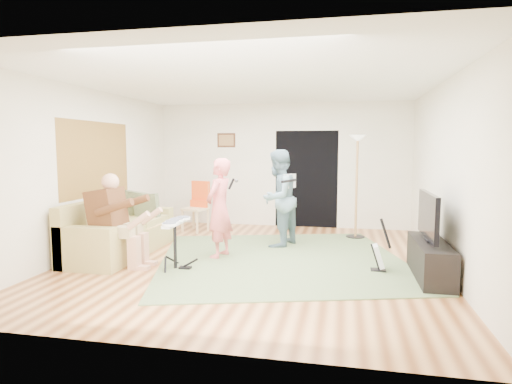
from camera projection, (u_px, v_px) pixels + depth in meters
floor at (253, 260)px, 6.61m from camera, size 6.00×6.00×0.00m
walls at (253, 173)px, 6.47m from camera, size 5.50×6.00×2.70m
ceiling at (253, 82)px, 6.33m from camera, size 6.00×6.00×0.00m
window_blinds at (96, 159)px, 7.19m from camera, size 0.00×2.05×2.05m
doorway at (306, 179)px, 9.31m from camera, size 2.10×0.00×2.10m
picture_frame at (226, 140)px, 9.58m from camera, size 0.42×0.03×0.32m
area_rug at (282, 259)px, 6.65m from camera, size 4.53×4.51×0.02m
sofa at (116, 236)px, 7.01m from camera, size 0.92×2.22×0.90m
drummer at (119, 230)px, 6.27m from camera, size 0.89×0.50×1.37m
drum_kit at (175, 247)px, 6.11m from camera, size 0.40×0.71×0.73m
singer at (219, 208)px, 6.73m from camera, size 0.49×0.64×1.58m
microphone at (231, 184)px, 6.65m from camera, size 0.06×0.06×0.24m
guitarist at (278, 198)px, 7.49m from camera, size 0.90×1.00×1.70m
guitar_held at (290, 181)px, 7.41m from camera, size 0.31×0.61×0.26m
guitar_spare at (379, 256)px, 6.01m from camera, size 0.27×0.24×0.76m
torchiere_lamp at (357, 168)px, 8.13m from camera, size 0.35×0.35×1.97m
dining_chair at (196, 213)px, 8.91m from camera, size 0.55×0.58×1.04m
tv_cabinet at (430, 260)px, 5.69m from camera, size 0.40×1.40×0.50m
television at (428, 215)px, 5.64m from camera, size 0.06×1.14×0.60m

